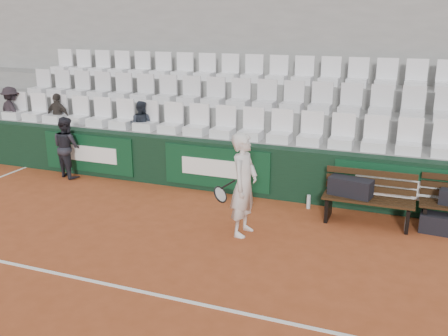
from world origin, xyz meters
TOP-DOWN VIEW (x-y plane):
  - ground at (0.00, 0.00)m, footprint 80.00×80.00m
  - court_baseline at (0.00, 0.00)m, footprint 18.00×0.06m
  - back_barrier at (0.07, 3.99)m, footprint 18.00×0.34m
  - grandstand_tier_front at (0.00, 4.62)m, footprint 18.00×0.95m
  - grandstand_tier_mid at (0.00, 5.58)m, footprint 18.00×0.95m
  - grandstand_tier_back at (0.00, 6.53)m, footprint 18.00×0.95m
  - grandstand_rear_wall at (0.00, 7.15)m, footprint 18.00×0.30m
  - seat_row_front at (0.00, 4.45)m, footprint 11.90×0.44m
  - seat_row_mid at (0.00, 5.40)m, footprint 11.90×0.44m
  - seat_row_back at (0.00, 6.35)m, footprint 11.90×0.44m
  - bench_left at (2.76, 3.30)m, footprint 1.50×0.56m
  - sports_bag_left at (2.45, 3.34)m, footprint 0.77×0.45m
  - sports_bag_ground at (3.85, 3.33)m, footprint 0.53×0.35m
  - water_bottle_near at (1.69, 3.64)m, footprint 0.07×0.07m
  - water_bottle_far at (3.40, 3.21)m, footprint 0.06×0.06m
  - tennis_player at (0.93, 2.17)m, footprint 0.72×0.64m
  - ball_kid at (-3.61, 3.66)m, footprint 0.79×0.71m
  - spectator_a at (-5.84, 4.50)m, footprint 0.88×0.68m
  - spectator_b at (-4.46, 4.50)m, footprint 0.67×0.30m
  - spectator_c at (-2.24, 4.50)m, footprint 0.56×0.46m

SIDE VIEW (x-z plane):
  - ground at x=0.00m, z-range 0.00..0.00m
  - court_baseline at x=0.00m, z-range 0.00..0.01m
  - water_bottle_far at x=3.40m, z-range 0.00..0.23m
  - water_bottle_near at x=1.69m, z-range 0.00..0.25m
  - sports_bag_ground at x=3.85m, z-range 0.00..0.31m
  - bench_left at x=2.76m, z-range 0.00..0.45m
  - grandstand_tier_front at x=0.00m, z-range 0.00..1.00m
  - back_barrier at x=0.07m, z-range 0.00..1.00m
  - sports_bag_left at x=2.45m, z-range 0.45..0.76m
  - ball_kid at x=-3.61m, z-range 0.00..1.33m
  - grandstand_tier_mid at x=0.00m, z-range 0.00..1.45m
  - tennis_player at x=0.93m, z-range 0.00..1.67m
  - grandstand_tier_back at x=0.00m, z-range 0.00..1.90m
  - seat_row_front at x=0.00m, z-range 1.00..1.63m
  - spectator_c at x=-2.24m, z-range 1.00..2.07m
  - spectator_b at x=-4.46m, z-range 1.00..2.12m
  - spectator_a at x=-5.84m, z-range 1.00..2.21m
  - seat_row_mid at x=0.00m, z-range 1.45..2.08m
  - grandstand_rear_wall at x=0.00m, z-range 0.00..4.40m
  - seat_row_back at x=0.00m, z-range 1.90..2.53m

